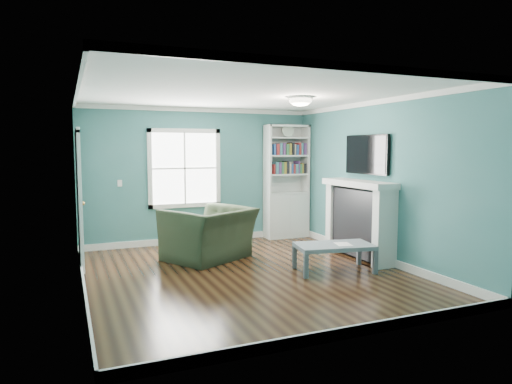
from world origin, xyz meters
name	(u,v)px	position (x,y,z in m)	size (l,w,h in m)	color
floor	(248,274)	(0.00, 0.00, 0.00)	(5.00, 5.00, 0.00)	black
room_walls	(247,166)	(0.00, 0.00, 1.58)	(5.00, 5.00, 5.00)	#336F6F
trim	(247,190)	(0.00, 0.00, 1.24)	(4.50, 5.00, 2.60)	white
window	(185,168)	(-0.30, 2.49, 1.45)	(1.40, 0.06, 1.50)	white
bookshelf	(286,193)	(1.77, 2.30, 0.92)	(0.90, 0.35, 2.31)	silver
fireplace	(359,220)	(2.08, 0.20, 0.64)	(0.44, 1.58, 1.30)	black
tv	(367,155)	(2.20, 0.20, 1.72)	(0.06, 1.10, 0.65)	black
door	(79,198)	(-2.22, 1.40, 1.07)	(0.12, 0.98, 2.17)	silver
ceiling_fixture	(300,100)	(0.90, 0.10, 2.55)	(0.38, 0.38, 0.15)	white
light_switch	(120,183)	(-1.50, 2.48, 1.20)	(0.08, 0.01, 0.12)	white
recliner	(209,225)	(-0.25, 1.08, 0.57)	(1.30, 0.85, 1.14)	#252E1D
coffee_table	(334,248)	(1.25, -0.34, 0.35)	(1.21, 0.80, 0.41)	#505860
paper_sheet	(343,244)	(1.37, -0.41, 0.41)	(0.21, 0.27, 0.00)	white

